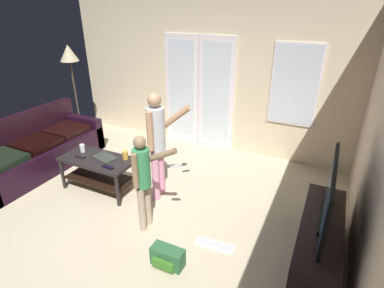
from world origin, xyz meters
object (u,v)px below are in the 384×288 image
at_px(person_child, 143,175).
at_px(tv_remote_black, 80,157).
at_px(dvd_remote_slim, 108,167).
at_px(loose_keyboard, 215,245).
at_px(person_adult, 157,138).
at_px(flat_screen_tv, 329,196).
at_px(laptop_closed, 105,158).
at_px(coffee_table, 99,167).
at_px(floor_lamp, 70,58).
at_px(tv_stand, 319,241).
at_px(cup_near_edge, 82,148).
at_px(leather_couch, 35,152).
at_px(backpack, 167,257).
at_px(cup_by_laptop, 125,155).

relative_size(person_child, tv_remote_black, 7.16).
relative_size(tv_remote_black, dvd_remote_slim, 1.00).
bearing_deg(loose_keyboard, person_adult, 151.55).
height_order(flat_screen_tv, laptop_closed, flat_screen_tv).
relative_size(coffee_table, tv_remote_black, 6.30).
bearing_deg(dvd_remote_slim, floor_lamp, 146.55).
height_order(coffee_table, person_adult, person_adult).
relative_size(tv_stand, person_adult, 0.99).
relative_size(floor_lamp, cup_near_edge, 15.24).
bearing_deg(floor_lamp, flat_screen_tv, -16.36).
relative_size(person_child, loose_keyboard, 2.73).
bearing_deg(dvd_remote_slim, tv_stand, 5.41).
relative_size(coffee_table, laptop_closed, 3.19).
relative_size(leather_couch, cup_near_edge, 18.56).
height_order(leather_couch, person_adult, person_adult).
bearing_deg(person_child, person_adult, 107.43).
relative_size(leather_couch, tv_stand, 1.48).
distance_m(flat_screen_tv, person_adult, 2.14).
height_order(floor_lamp, cup_near_edge, floor_lamp).
height_order(flat_screen_tv, person_child, person_child).
bearing_deg(dvd_remote_slim, backpack, -24.57).
relative_size(person_child, cup_near_edge, 10.21).
bearing_deg(flat_screen_tv, floor_lamp, 163.64).
height_order(flat_screen_tv, tv_remote_black, flat_screen_tv).
relative_size(coffee_table, backpack, 3.06).
distance_m(leather_couch, flat_screen_tv, 4.39).
distance_m(person_child, cup_near_edge, 1.51).
bearing_deg(leather_couch, loose_keyboard, -6.54).
distance_m(tv_stand, flat_screen_tv, 0.57).
relative_size(tv_stand, person_child, 1.23).
xyz_separation_m(leather_couch, person_child, (2.44, -0.44, 0.43)).
bearing_deg(cup_near_edge, person_adult, 6.91).
xyz_separation_m(flat_screen_tv, tv_remote_black, (-3.24, -0.03, -0.29)).
xyz_separation_m(person_adult, floor_lamp, (-2.52, 1.09, 0.67)).
bearing_deg(backpack, laptop_closed, 149.61).
xyz_separation_m(loose_keyboard, laptop_closed, (-1.87, 0.42, 0.50)).
bearing_deg(cup_near_edge, person_child, -19.16).
bearing_deg(loose_keyboard, coffee_table, 169.44).
height_order(leather_couch, loose_keyboard, leather_couch).
bearing_deg(floor_lamp, cup_near_edge, -43.67).
bearing_deg(leather_couch, coffee_table, -0.59).
bearing_deg(cup_by_laptop, coffee_table, -156.75).
height_order(tv_stand, backpack, tv_stand).
bearing_deg(flat_screen_tv, backpack, -150.45).
distance_m(coffee_table, cup_by_laptop, 0.45).
bearing_deg(tv_remote_black, backpack, -23.39).
height_order(person_child, tv_remote_black, person_child).
distance_m(loose_keyboard, dvd_remote_slim, 1.74).
xyz_separation_m(coffee_table, loose_keyboard, (1.96, -0.37, -0.35)).
relative_size(person_child, dvd_remote_slim, 7.16).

